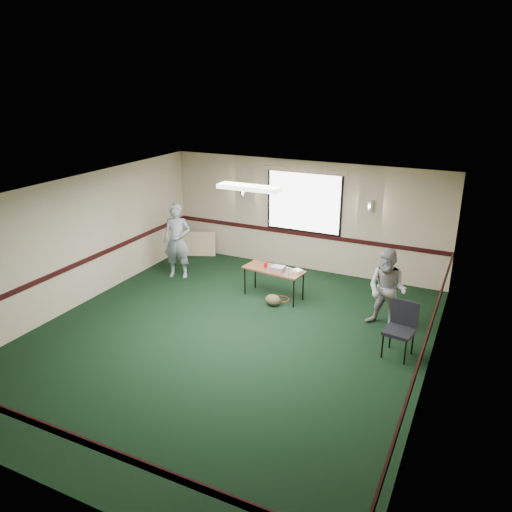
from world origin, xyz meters
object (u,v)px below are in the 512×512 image
at_px(folding_table, 274,271).
at_px(conference_chair, 401,324).
at_px(projector, 278,268).
at_px(person_left, 177,241).
at_px(person_right, 387,290).

xyz_separation_m(folding_table, conference_chair, (2.92, -1.20, -0.05)).
xyz_separation_m(projector, person_left, (-2.66, 0.16, 0.19)).
bearing_deg(folding_table, projector, -11.01).
distance_m(folding_table, person_right, 2.50).
height_order(folding_table, conference_chair, conference_chair).
xyz_separation_m(projector, person_right, (2.36, -0.31, 0.08)).
bearing_deg(person_right, conference_chair, -49.92).
bearing_deg(person_left, person_right, -22.41).
distance_m(folding_table, projector, 0.15).
xyz_separation_m(person_left, person_right, (5.02, -0.47, -0.11)).
xyz_separation_m(folding_table, person_right, (2.47, -0.35, 0.17)).
relative_size(conference_chair, person_left, 0.54).
bearing_deg(person_right, projector, -174.77).
distance_m(projector, person_right, 2.39).
height_order(person_left, person_right, person_left).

